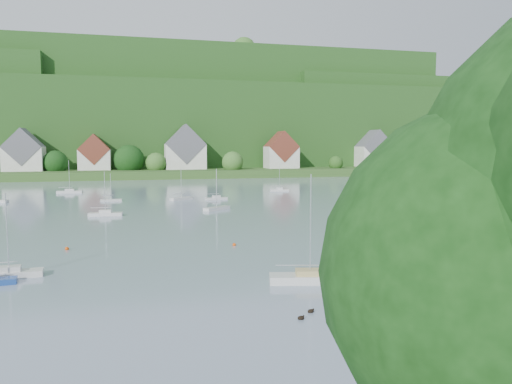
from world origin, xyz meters
TOP-DOWN VIEW (x-y plane):
  - far_shore_strip at (0.00, 200.00)m, footprint 600.00×60.00m
  - forested_ridge at (0.39, 268.57)m, footprint 620.00×181.22m
  - village_building_0 at (-55.00, 187.00)m, footprint 14.00×10.40m
  - village_building_1 at (-30.00, 189.00)m, footprint 12.00×9.36m
  - village_building_2 at (5.00, 188.00)m, footprint 16.00×11.44m
  - village_building_3 at (45.00, 186.00)m, footprint 13.00×10.40m
  - village_building_4 at (90.00, 190.00)m, footprint 15.00×10.40m
  - near_sailboat_2 at (0.14, 29.40)m, footprint 7.66×3.71m
  - near_sailboat_3 at (25.90, 34.04)m, footprint 5.30×2.04m
  - near_sailboat_6 at (-27.02, 37.99)m, footprint 6.11×2.16m
  - mooring_buoy_0 at (0.34, 25.77)m, footprint 0.41×0.41m
  - mooring_buoy_1 at (5.96, 16.60)m, footprint 0.48×0.48m
  - mooring_buoy_2 at (22.38, 44.94)m, footprint 0.47×0.47m
  - mooring_buoy_3 at (-3.26, 47.45)m, footprint 0.44×0.44m
  - mooring_buoy_4 at (39.60, 49.22)m, footprint 0.47×0.47m
  - mooring_buoy_5 at (-23.33, 49.90)m, footprint 0.48×0.48m
  - duck_pair at (-3.19, 21.15)m, footprint 1.73×1.52m
  - far_sailboat_cluster at (13.59, 117.98)m, footprint 201.15×76.73m

SIDE VIEW (x-z plane):
  - mooring_buoy_0 at x=0.34m, z-range -0.20..0.20m
  - mooring_buoy_1 at x=5.96m, z-range -0.24..0.24m
  - mooring_buoy_2 at x=22.38m, z-range -0.23..0.23m
  - mooring_buoy_3 at x=-3.26m, z-range -0.22..0.22m
  - mooring_buoy_4 at x=39.60m, z-range -0.24..0.24m
  - mooring_buoy_5 at x=-23.33m, z-range -0.24..0.24m
  - duck_pair at x=-3.19m, z-range -0.06..0.30m
  - far_sailboat_cluster at x=13.59m, z-range -3.98..4.73m
  - near_sailboat_3 at x=25.90m, z-range -3.08..3.89m
  - near_sailboat_6 at x=-27.02m, z-range -3.61..4.48m
  - near_sailboat_2 at x=0.14m, z-range -4.49..5.47m
  - far_shore_strip at x=0.00m, z-range 0.00..3.00m
  - village_building_1 at x=-30.00m, z-range 1.75..15.75m
  - village_building_3 at x=45.00m, z-range 1.68..17.18m
  - village_building_0 at x=-55.00m, z-range 1.51..17.51m
  - village_building_4 at x=90.00m, z-range 1.34..17.84m
  - village_building_2 at x=5.00m, z-range 1.27..19.27m
  - forested_ridge at x=0.39m, z-range -12.06..57.83m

